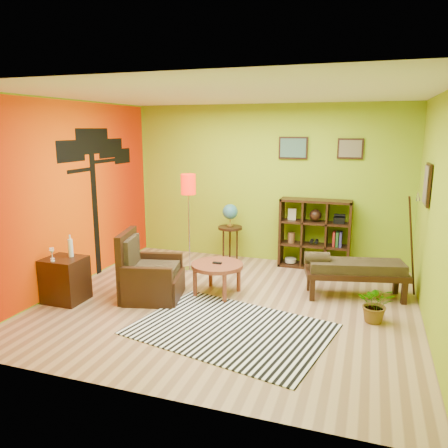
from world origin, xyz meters
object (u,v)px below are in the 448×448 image
(armchair, at_px, (149,278))
(cube_shelf, at_px, (315,234))
(potted_plant, at_px, (376,308))
(side_cabinet, at_px, (65,279))
(floor_lamp, at_px, (189,193))
(coffee_table, at_px, (217,268))
(bench, at_px, (353,269))
(globe_table, at_px, (230,218))

(armchair, xyz_separation_m, cube_shelf, (2.07, 2.16, 0.31))
(potted_plant, bearing_deg, side_cabinet, -170.97)
(side_cabinet, xyz_separation_m, floor_lamp, (1.10, 1.83, 1.01))
(armchair, xyz_separation_m, side_cabinet, (-1.04, -0.48, 0.02))
(coffee_table, relative_size, bench, 0.50)
(potted_plant, bearing_deg, bench, 112.21)
(side_cabinet, xyz_separation_m, bench, (3.80, 1.43, 0.10))
(bench, height_order, potted_plant, bench)
(coffee_table, height_order, armchair, armchair)
(cube_shelf, height_order, bench, cube_shelf)
(bench, bearing_deg, armchair, -160.91)
(floor_lamp, bearing_deg, potted_plant, -21.29)
(side_cabinet, xyz_separation_m, potted_plant, (4.12, 0.65, -0.13))
(armchair, xyz_separation_m, bench, (2.76, 0.95, 0.13))
(globe_table, distance_m, potted_plant, 3.18)
(armchair, relative_size, globe_table, 0.91)
(globe_table, relative_size, potted_plant, 2.18)
(globe_table, xyz_separation_m, bench, (2.19, -1.08, -0.38))
(side_cabinet, distance_m, bench, 4.07)
(potted_plant, bearing_deg, armchair, -176.74)
(coffee_table, bearing_deg, bench, 15.11)
(side_cabinet, bearing_deg, bench, 20.66)
(bench, xyz_separation_m, potted_plant, (0.32, -0.78, -0.23))
(cube_shelf, bearing_deg, potted_plant, -63.14)
(armchair, bearing_deg, potted_plant, 3.26)
(side_cabinet, xyz_separation_m, cube_shelf, (3.11, 2.64, 0.28))
(coffee_table, height_order, side_cabinet, side_cabinet)
(cube_shelf, bearing_deg, floor_lamp, -157.96)
(floor_lamp, height_order, globe_table, floor_lamp)
(armchair, distance_m, cube_shelf, 3.01)
(armchair, relative_size, floor_lamp, 0.59)
(bench, bearing_deg, globe_table, 153.84)
(coffee_table, relative_size, armchair, 0.78)
(side_cabinet, bearing_deg, coffee_table, 25.71)
(globe_table, bearing_deg, bench, -26.16)
(globe_table, bearing_deg, armchair, -105.66)
(coffee_table, height_order, floor_lamp, floor_lamp)
(floor_lamp, relative_size, cube_shelf, 1.37)
(side_cabinet, bearing_deg, globe_table, 57.25)
(floor_lamp, height_order, cube_shelf, floor_lamp)
(globe_table, relative_size, bench, 0.71)
(side_cabinet, bearing_deg, potted_plant, 9.03)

